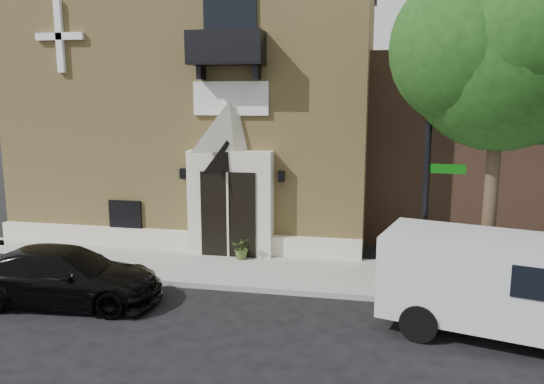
{
  "coord_description": "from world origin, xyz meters",
  "views": [
    {
      "loc": [
        3.35,
        -12.55,
        4.97
      ],
      "look_at": [
        0.44,
        2.0,
        2.28
      ],
      "focal_mm": 35.0,
      "sensor_mm": 36.0,
      "label": 1
    }
  ],
  "objects_px": {
    "black_sedan": "(65,276)",
    "pedestrian_near": "(409,248)",
    "dumpster": "(539,277)",
    "fire_hydrant": "(463,278)",
    "cargo_van": "(522,286)",
    "street_sign": "(427,171)"
  },
  "relations": [
    {
      "from": "fire_hydrant",
      "to": "black_sedan",
      "type": "bearing_deg",
      "value": -167.84
    },
    {
      "from": "black_sedan",
      "to": "pedestrian_near",
      "type": "xyz_separation_m",
      "value": [
        8.25,
        3.17,
        0.27
      ]
    },
    {
      "from": "black_sedan",
      "to": "fire_hydrant",
      "type": "distance_m",
      "value": 9.72
    },
    {
      "from": "fire_hydrant",
      "to": "dumpster",
      "type": "relative_size",
      "value": 0.46
    },
    {
      "from": "cargo_van",
      "to": "pedestrian_near",
      "type": "height_order",
      "value": "cargo_van"
    },
    {
      "from": "pedestrian_near",
      "to": "black_sedan",
      "type": "bearing_deg",
      "value": 20.69
    },
    {
      "from": "cargo_van",
      "to": "dumpster",
      "type": "height_order",
      "value": "cargo_van"
    },
    {
      "from": "black_sedan",
      "to": "fire_hydrant",
      "type": "relative_size",
      "value": 5.59
    },
    {
      "from": "street_sign",
      "to": "pedestrian_near",
      "type": "distance_m",
      "value": 2.55
    },
    {
      "from": "cargo_van",
      "to": "pedestrian_near",
      "type": "bearing_deg",
      "value": 138.18
    },
    {
      "from": "black_sedan",
      "to": "pedestrian_near",
      "type": "relative_size",
      "value": 2.92
    },
    {
      "from": "street_sign",
      "to": "dumpster",
      "type": "distance_m",
      "value": 3.64
    },
    {
      "from": "black_sedan",
      "to": "fire_hydrant",
      "type": "height_order",
      "value": "black_sedan"
    },
    {
      "from": "cargo_van",
      "to": "fire_hydrant",
      "type": "distance_m",
      "value": 2.27
    },
    {
      "from": "black_sedan",
      "to": "cargo_van",
      "type": "relative_size",
      "value": 0.86
    },
    {
      "from": "cargo_van",
      "to": "pedestrian_near",
      "type": "relative_size",
      "value": 3.41
    },
    {
      "from": "cargo_van",
      "to": "black_sedan",
      "type": "bearing_deg",
      "value": -164.78
    },
    {
      "from": "fire_hydrant",
      "to": "cargo_van",
      "type": "bearing_deg",
      "value": -68.39
    },
    {
      "from": "black_sedan",
      "to": "dumpster",
      "type": "height_order",
      "value": "black_sedan"
    },
    {
      "from": "pedestrian_near",
      "to": "cargo_van",
      "type": "bearing_deg",
      "value": 122.74
    },
    {
      "from": "black_sedan",
      "to": "pedestrian_near",
      "type": "bearing_deg",
      "value": -73.9
    },
    {
      "from": "street_sign",
      "to": "dumpster",
      "type": "relative_size",
      "value": 3.28
    }
  ]
}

